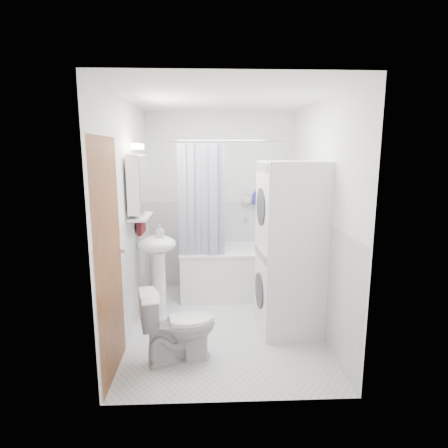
{
  "coord_description": "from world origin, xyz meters",
  "views": [
    {
      "loc": [
        -0.17,
        -3.84,
        1.88
      ],
      "look_at": [
        -0.0,
        0.15,
        1.1
      ],
      "focal_mm": 30.0,
      "sensor_mm": 36.0,
      "label": 1
    }
  ],
  "objects_px": {
    "sink": "(157,257)",
    "bathtub": "(244,268)",
    "toilet": "(178,326)",
    "washer_dryer": "(291,248)"
  },
  "relations": [
    {
      "from": "sink",
      "to": "bathtub",
      "type": "bearing_deg",
      "value": 30.76
    },
    {
      "from": "bathtub",
      "to": "toilet",
      "type": "xyz_separation_m",
      "value": [
        -0.75,
        -1.6,
        -0.02
      ]
    },
    {
      "from": "washer_dryer",
      "to": "bathtub",
      "type": "bearing_deg",
      "value": 106.52
    },
    {
      "from": "bathtub",
      "to": "toilet",
      "type": "relative_size",
      "value": 2.44
    },
    {
      "from": "sink",
      "to": "toilet",
      "type": "xyz_separation_m",
      "value": [
        0.3,
        -0.98,
        -0.37
      ]
    },
    {
      "from": "bathtub",
      "to": "toilet",
      "type": "height_order",
      "value": "toilet"
    },
    {
      "from": "sink",
      "to": "toilet",
      "type": "height_order",
      "value": "sink"
    },
    {
      "from": "sink",
      "to": "washer_dryer",
      "type": "height_order",
      "value": "washer_dryer"
    },
    {
      "from": "sink",
      "to": "toilet",
      "type": "bearing_deg",
      "value": -72.74
    },
    {
      "from": "sink",
      "to": "toilet",
      "type": "relative_size",
      "value": 1.53
    }
  ]
}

